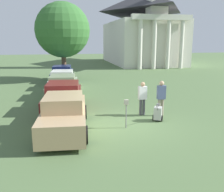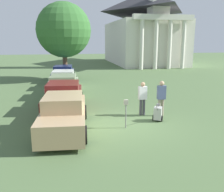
{
  "view_description": "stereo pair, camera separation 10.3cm",
  "coord_description": "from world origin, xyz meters",
  "px_view_note": "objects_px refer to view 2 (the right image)",
  "views": [
    {
      "loc": [
        -2.73,
        -10.66,
        3.83
      ],
      "look_at": [
        -0.34,
        1.21,
        1.1
      ],
      "focal_mm": 40.0,
      "sensor_mm": 36.0,
      "label": 1
    },
    {
      "loc": [
        -2.63,
        -10.68,
        3.83
      ],
      "look_at": [
        -0.34,
        1.21,
        1.1
      ],
      "focal_mm": 40.0,
      "sensor_mm": 36.0,
      "label": 2
    }
  ],
  "objects_px": {
    "parked_car_maroon": "(64,97)",
    "church": "(143,27)",
    "parked_car_white": "(64,80)",
    "parked_car_navy": "(63,74)",
    "person_worker": "(143,96)",
    "parked_car_sage": "(64,87)",
    "equipment_cart": "(158,113)",
    "parking_meter": "(126,108)",
    "person_supervisor": "(161,96)",
    "parked_car_tan": "(64,114)"
  },
  "relations": [
    {
      "from": "parked_car_navy",
      "to": "equipment_cart",
      "type": "xyz_separation_m",
      "value": [
        4.42,
        -12.67,
        -0.32
      ]
    },
    {
      "from": "parked_car_sage",
      "to": "parked_car_white",
      "type": "bearing_deg",
      "value": 94.75
    },
    {
      "from": "parked_car_navy",
      "to": "person_worker",
      "type": "height_order",
      "value": "person_worker"
    },
    {
      "from": "parking_meter",
      "to": "person_worker",
      "type": "bearing_deg",
      "value": 53.02
    },
    {
      "from": "parked_car_navy",
      "to": "person_worker",
      "type": "xyz_separation_m",
      "value": [
        3.99,
        -11.59,
        0.29
      ]
    },
    {
      "from": "parked_car_navy",
      "to": "person_supervisor",
      "type": "bearing_deg",
      "value": -62.92
    },
    {
      "from": "parked_car_tan",
      "to": "person_supervisor",
      "type": "bearing_deg",
      "value": 19.41
    },
    {
      "from": "parked_car_white",
      "to": "person_worker",
      "type": "bearing_deg",
      "value": -59.6
    },
    {
      "from": "parked_car_maroon",
      "to": "equipment_cart",
      "type": "xyz_separation_m",
      "value": [
        4.42,
        -2.76,
        -0.34
      ]
    },
    {
      "from": "equipment_cart",
      "to": "parked_car_white",
      "type": "bearing_deg",
      "value": 143.1
    },
    {
      "from": "parked_car_navy",
      "to": "person_supervisor",
      "type": "xyz_separation_m",
      "value": [
        4.89,
        -11.89,
        0.34
      ]
    },
    {
      "from": "person_supervisor",
      "to": "church",
      "type": "xyz_separation_m",
      "value": [
        8.18,
        28.82,
        4.85
      ]
    },
    {
      "from": "parked_car_maroon",
      "to": "person_worker",
      "type": "xyz_separation_m",
      "value": [
        3.99,
        -1.67,
        0.26
      ]
    },
    {
      "from": "parked_car_white",
      "to": "parked_car_tan",
      "type": "bearing_deg",
      "value": -85.26
    },
    {
      "from": "person_supervisor",
      "to": "parking_meter",
      "type": "bearing_deg",
      "value": 34.94
    },
    {
      "from": "parked_car_maroon",
      "to": "parked_car_white",
      "type": "relative_size",
      "value": 1.04
    },
    {
      "from": "parked_car_maroon",
      "to": "church",
      "type": "distance_m",
      "value": 30.29
    },
    {
      "from": "parked_car_navy",
      "to": "equipment_cart",
      "type": "bearing_deg",
      "value": -66.03
    },
    {
      "from": "parked_car_maroon",
      "to": "person_worker",
      "type": "bearing_deg",
      "value": -18.03
    },
    {
      "from": "parked_car_sage",
      "to": "parked_car_navy",
      "type": "height_order",
      "value": "parked_car_navy"
    },
    {
      "from": "parked_car_navy",
      "to": "parked_car_maroon",
      "type": "bearing_deg",
      "value": -85.26
    },
    {
      "from": "parked_car_maroon",
      "to": "parked_car_navy",
      "type": "height_order",
      "value": "parked_car_maroon"
    },
    {
      "from": "parking_meter",
      "to": "church",
      "type": "bearing_deg",
      "value": 71.05
    },
    {
      "from": "parked_car_navy",
      "to": "parked_car_white",
      "type": "bearing_deg",
      "value": -85.26
    },
    {
      "from": "parked_car_tan",
      "to": "equipment_cart",
      "type": "bearing_deg",
      "value": 11.13
    },
    {
      "from": "parked_car_white",
      "to": "person_supervisor",
      "type": "height_order",
      "value": "person_supervisor"
    },
    {
      "from": "parked_car_white",
      "to": "parked_car_navy",
      "type": "distance_m",
      "value": 3.29
    },
    {
      "from": "parked_car_sage",
      "to": "person_supervisor",
      "type": "distance_m",
      "value": 7.31
    },
    {
      "from": "parked_car_sage",
      "to": "person_supervisor",
      "type": "bearing_deg",
      "value": -43.26
    },
    {
      "from": "parking_meter",
      "to": "person_worker",
      "type": "relative_size",
      "value": 0.74
    },
    {
      "from": "parking_meter",
      "to": "person_worker",
      "type": "distance_m",
      "value": 2.19
    },
    {
      "from": "parked_car_navy",
      "to": "person_worker",
      "type": "relative_size",
      "value": 2.88
    },
    {
      "from": "parked_car_white",
      "to": "person_supervisor",
      "type": "relative_size",
      "value": 2.64
    },
    {
      "from": "parked_car_sage",
      "to": "equipment_cart",
      "type": "height_order",
      "value": "parked_car_sage"
    },
    {
      "from": "person_worker",
      "to": "church",
      "type": "bearing_deg",
      "value": -110.58
    },
    {
      "from": "parked_car_tan",
      "to": "parked_car_sage",
      "type": "xyz_separation_m",
      "value": [
        0.0,
        6.71,
        -0.03
      ]
    },
    {
      "from": "church",
      "to": "person_worker",
      "type": "bearing_deg",
      "value": -107.66
    },
    {
      "from": "parked_car_white",
      "to": "church",
      "type": "distance_m",
      "value": 24.63
    },
    {
      "from": "parked_car_tan",
      "to": "parked_car_white",
      "type": "height_order",
      "value": "parked_car_tan"
    },
    {
      "from": "person_supervisor",
      "to": "equipment_cart",
      "type": "height_order",
      "value": "person_supervisor"
    },
    {
      "from": "parked_car_navy",
      "to": "parking_meter",
      "type": "height_order",
      "value": "parked_car_navy"
    },
    {
      "from": "parked_car_sage",
      "to": "church",
      "type": "distance_m",
      "value": 27.29
    },
    {
      "from": "parked_car_white",
      "to": "person_worker",
      "type": "distance_m",
      "value": 9.21
    },
    {
      "from": "parked_car_white",
      "to": "parked_car_navy",
      "type": "relative_size",
      "value": 0.96
    },
    {
      "from": "parking_meter",
      "to": "parked_car_sage",
      "type": "bearing_deg",
      "value": 111.2
    },
    {
      "from": "parked_car_white",
      "to": "parking_meter",
      "type": "bearing_deg",
      "value": -70.39
    },
    {
      "from": "parking_meter",
      "to": "equipment_cart",
      "type": "xyz_separation_m",
      "value": [
        1.75,
        0.67,
        -0.52
      ]
    },
    {
      "from": "parked_car_tan",
      "to": "church",
      "type": "relative_size",
      "value": 0.22
    },
    {
      "from": "parked_car_sage",
      "to": "parked_car_white",
      "type": "height_order",
      "value": "parked_car_sage"
    },
    {
      "from": "parked_car_maroon",
      "to": "church",
      "type": "height_order",
      "value": "church"
    }
  ]
}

